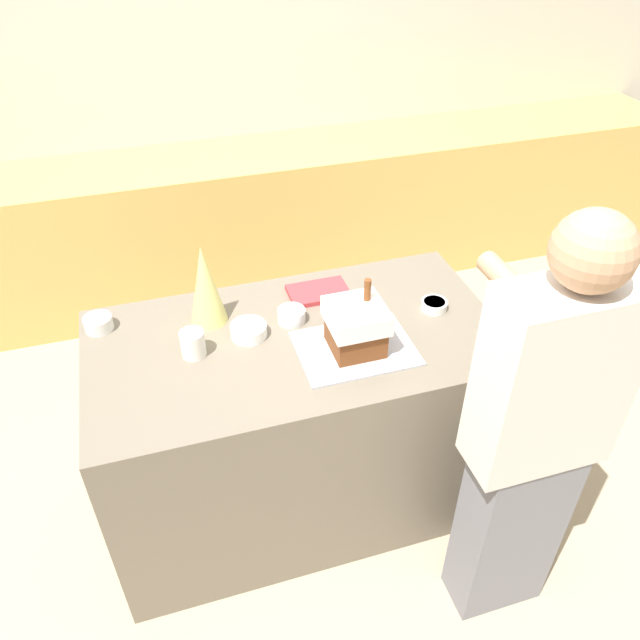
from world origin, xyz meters
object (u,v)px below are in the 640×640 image
candy_bowl_far_left (291,315)px  person (534,440)px  candy_bowl_behind_tray (434,305)px  decorative_tree (205,285)px  candy_bowl_beside_tree (249,330)px  gingerbread_house (356,326)px  cookbook (318,292)px  candy_bowl_near_tray_left (98,323)px  mug (193,344)px  baking_tray (355,348)px

candy_bowl_far_left → person: person is taller
candy_bowl_behind_tray → decorative_tree: bearing=167.5°
person → candy_bowl_beside_tree: bearing=136.3°
decorative_tree → gingerbread_house: bearing=-34.7°
cookbook → person: bearing=-64.4°
decorative_tree → person: size_ratio=0.19×
candy_bowl_near_tray_left → mug: mug is taller
gingerbread_house → candy_bowl_beside_tree: bearing=151.7°
candy_bowl_near_tray_left → candy_bowl_beside_tree: size_ratio=0.79×
gingerbread_house → candy_bowl_beside_tree: (-0.34, 0.19, -0.08)m
candy_bowl_beside_tree → mug: (-0.21, -0.05, 0.02)m
candy_bowl_far_left → cookbook: size_ratio=0.44×
mug → person: bearing=-35.0°
candy_bowl_far_left → person: (0.58, -0.75, -0.07)m
candy_bowl_near_tray_left → gingerbread_house: bearing=-24.1°
candy_bowl_far_left → decorative_tree: bearing=161.6°
candy_bowl_far_left → cookbook: (0.15, 0.14, -0.02)m
candy_bowl_behind_tray → candy_bowl_near_tray_left: size_ratio=0.97×
baking_tray → candy_bowl_behind_tray: (0.37, 0.14, 0.02)m
decorative_tree → person: person is taller
candy_bowl_behind_tray → mug: 0.92m
baking_tray → candy_bowl_behind_tray: bearing=20.4°
candy_bowl_near_tray_left → cookbook: size_ratio=0.44×
candy_bowl_far_left → mug: mug is taller
candy_bowl_near_tray_left → mug: 0.40m
cookbook → mug: mug is taller
candy_bowl_near_tray_left → mug: size_ratio=1.06×
baking_tray → gingerbread_house: gingerbread_house is taller
gingerbread_house → candy_bowl_beside_tree: 0.40m
candy_bowl_behind_tray → candy_bowl_far_left: (-0.54, 0.09, 0.01)m
gingerbread_house → mug: 0.57m
candy_bowl_near_tray_left → candy_bowl_beside_tree: candy_bowl_near_tray_left is taller
baking_tray → candy_bowl_behind_tray: candy_bowl_behind_tray is taller
baking_tray → person: 0.67m
candy_bowl_beside_tree → mug: size_ratio=1.35×
cookbook → mug: 0.57m
candy_bowl_near_tray_left → person: person is taller
gingerbread_house → cookbook: (-0.03, 0.36, -0.09)m
baking_tray → cookbook: (-0.02, 0.36, 0.01)m
candy_bowl_beside_tree → candy_bowl_far_left: (0.17, 0.04, 0.00)m
baking_tray → cookbook: size_ratio=1.73×
decorative_tree → mug: decorative_tree is taller
baking_tray → decorative_tree: (-0.47, 0.32, 0.16)m
candy_bowl_near_tray_left → candy_bowl_far_left: 0.71m
candy_bowl_behind_tray → candy_bowl_beside_tree: 0.72m
candy_bowl_near_tray_left → candy_bowl_beside_tree: bearing=-21.1°
candy_bowl_far_left → person: 0.95m
mug → gingerbread_house: bearing=-14.1°
gingerbread_house → candy_bowl_near_tray_left: gingerbread_house is taller
gingerbread_house → candy_bowl_behind_tray: gingerbread_house is taller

